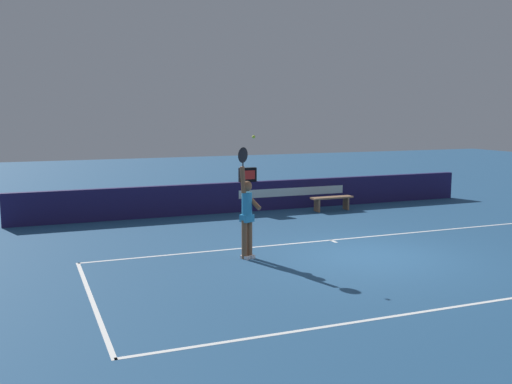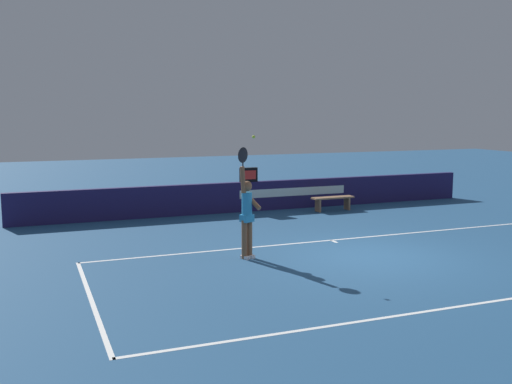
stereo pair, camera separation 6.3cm
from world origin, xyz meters
name	(u,v)px [view 2 (the right image)]	position (x,y,z in m)	size (l,w,h in m)	color
ground_plane	(370,256)	(0.00, 0.00, 0.00)	(60.00, 60.00, 0.00)	navy
court_lines	(391,265)	(0.00, -0.82, 0.00)	(12.40, 5.36, 0.00)	white
back_wall	(260,196)	(0.00, 6.67, 0.48)	(15.60, 0.22, 0.97)	#1F1A4A
speed_display	(249,175)	(-0.39, 6.67, 1.20)	(0.59, 0.15, 0.46)	black
tennis_player	(247,212)	(-2.63, 0.87, 1.03)	(0.54, 0.50, 2.49)	brown
tennis_ball	(254,137)	(-2.55, 0.67, 2.69)	(0.07, 0.07, 0.07)	#C8E232
courtside_bench_near	(333,200)	(2.22, 5.75, 0.35)	(1.45, 0.39, 0.46)	#91694B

